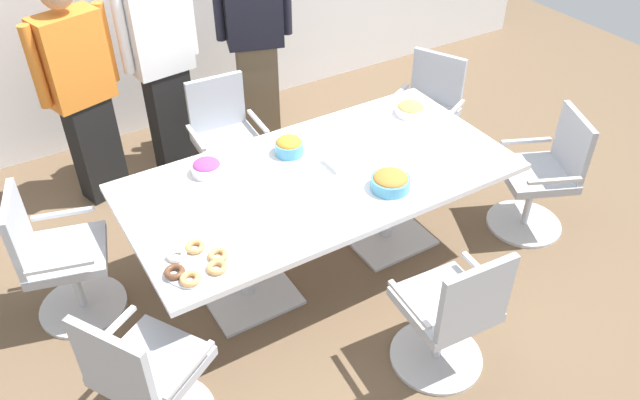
# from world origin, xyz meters

# --- Properties ---
(ground_plane) EXTENTS (10.00, 10.00, 0.01)m
(ground_plane) POSITION_xyz_m (0.00, 0.00, -0.01)
(ground_plane) COLOR brown
(conference_table) EXTENTS (2.40, 1.20, 0.75)m
(conference_table) POSITION_xyz_m (0.00, 0.00, 0.63)
(conference_table) COLOR silver
(conference_table) RESTS_ON ground
(office_chair_0) EXTENTS (0.72, 0.72, 0.91)m
(office_chair_0) POSITION_xyz_m (1.39, 0.64, 0.41)
(office_chair_0) COLOR silver
(office_chair_0) RESTS_ON ground
(office_chair_1) EXTENTS (0.57, 0.57, 0.91)m
(office_chair_1) POSITION_xyz_m (-0.16, 1.10, 0.41)
(office_chair_1) COLOR silver
(office_chair_1) RESTS_ON ground
(office_chair_2) EXTENTS (0.66, 0.66, 0.91)m
(office_chair_2) POSITION_xyz_m (-1.56, 0.45, 0.41)
(office_chair_2) COLOR silver
(office_chair_2) RESTS_ON ground
(office_chair_3) EXTENTS (0.74, 0.74, 0.91)m
(office_chair_3) POSITION_xyz_m (-1.39, -0.64, 0.41)
(office_chair_3) COLOR silver
(office_chair_3) RESTS_ON ground
(office_chair_4) EXTENTS (0.58, 0.58, 0.91)m
(office_chair_4) POSITION_xyz_m (0.16, -1.10, 0.41)
(office_chair_4) COLOR silver
(office_chair_4) RESTS_ON ground
(office_chair_5) EXTENTS (0.71, 0.71, 0.91)m
(office_chair_5) POSITION_xyz_m (1.55, -0.46, 0.41)
(office_chair_5) COLOR silver
(office_chair_5) RESTS_ON ground
(person_standing_0) EXTENTS (0.61, 0.33, 1.71)m
(person_standing_0) POSITION_xyz_m (-1.02, 1.58, 0.89)
(person_standing_0) COLOR black
(person_standing_0) RESTS_ON ground
(person_standing_1) EXTENTS (0.62, 0.27, 1.81)m
(person_standing_1) POSITION_xyz_m (-0.39, 1.64, 0.95)
(person_standing_1) COLOR black
(person_standing_1) RESTS_ON ground
(person_standing_2) EXTENTS (0.61, 0.34, 1.88)m
(person_standing_2) POSITION_xyz_m (0.38, 1.63, 0.99)
(person_standing_2) COLOR brown
(person_standing_2) RESTS_ON ground
(snack_bowl_cookies) EXTENTS (0.21, 0.21, 0.08)m
(snack_bowl_cookies) POSITION_xyz_m (0.93, 0.30, 0.79)
(snack_bowl_cookies) COLOR white
(snack_bowl_cookies) RESTS_ON conference_table
(snack_bowl_pretzels) EXTENTS (0.24, 0.24, 0.11)m
(snack_bowl_pretzels) POSITION_xyz_m (0.28, -0.34, 0.80)
(snack_bowl_pretzels) COLOR #4C9EC6
(snack_bowl_pretzels) RESTS_ON conference_table
(snack_bowl_candy_mix) EXTENTS (0.19, 0.19, 0.09)m
(snack_bowl_candy_mix) POSITION_xyz_m (-0.59, 0.37, 0.80)
(snack_bowl_candy_mix) COLOR white
(snack_bowl_candy_mix) RESTS_ON conference_table
(snack_bowl_chips_orange) EXTENTS (0.19, 0.19, 0.12)m
(snack_bowl_chips_orange) POSITION_xyz_m (-0.05, 0.31, 0.81)
(snack_bowl_chips_orange) COLOR #4C9EC6
(snack_bowl_chips_orange) RESTS_ON conference_table
(donut_platter) EXTENTS (0.35, 0.34, 0.04)m
(donut_platter) POSITION_xyz_m (-0.97, -0.36, 0.77)
(donut_platter) COLOR white
(donut_platter) RESTS_ON conference_table
(napkin_pile) EXTENTS (0.17, 0.17, 0.05)m
(napkin_pile) POSITION_xyz_m (0.17, 0.03, 0.78)
(napkin_pile) COLOR white
(napkin_pile) RESTS_ON conference_table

